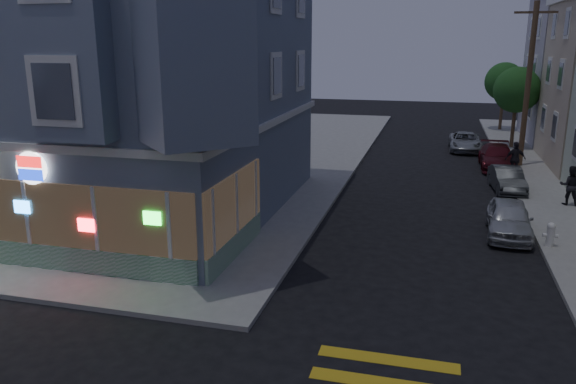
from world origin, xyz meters
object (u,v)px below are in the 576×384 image
at_px(parked_car_b, 507,179).
at_px(parked_car_c, 497,157).
at_px(fire_hydrant, 551,234).
at_px(utility_pole, 528,83).
at_px(pedestrian_a, 570,185).
at_px(parked_car_a, 509,219).
at_px(traffic_signal, 165,161).
at_px(street_tree_far, 504,82).
at_px(parked_car_d, 465,142).
at_px(pedestrian_b, 515,159).
at_px(street_tree_near, 517,90).

relative_size(parked_car_b, parked_car_c, 0.79).
bearing_deg(fire_hydrant, utility_pole, 87.11).
relative_size(pedestrian_a, parked_car_c, 0.37).
distance_m(parked_car_a, traffic_signal, 12.80).
relative_size(street_tree_far, parked_car_b, 1.46).
bearing_deg(fire_hydrant, street_tree_far, 88.15).
xyz_separation_m(parked_car_d, traffic_signal, (-9.67, -23.69, 3.03)).
bearing_deg(pedestrian_b, parked_car_a, 67.66).
bearing_deg(parked_car_b, pedestrian_a, -49.51).
bearing_deg(street_tree_far, parked_car_b, -94.32).
height_order(parked_car_c, fire_hydrant, parked_car_c).
xyz_separation_m(pedestrian_a, parked_car_b, (-2.30, 2.25, -0.42)).
distance_m(pedestrian_a, traffic_signal, 17.65).
xyz_separation_m(utility_pole, parked_car_b, (-1.30, -5.84, -4.20)).
bearing_deg(pedestrian_b, parked_car_c, -90.07).
xyz_separation_m(street_tree_far, pedestrian_b, (-0.86, -17.08, -2.86)).
distance_m(parked_car_d, fire_hydrant, 18.54).
bearing_deg(parked_car_c, parked_car_a, -93.16).
bearing_deg(parked_car_c, parked_car_b, -90.17).
bearing_deg(pedestrian_b, parked_car_d, -88.74).
distance_m(parked_car_b, traffic_signal, 17.66).
bearing_deg(parked_car_d, parked_car_c, -74.30).
bearing_deg(utility_pole, street_tree_near, 88.09).
distance_m(utility_pole, street_tree_far, 14.03).
height_order(street_tree_far, pedestrian_a, street_tree_far).
bearing_deg(street_tree_near, fire_hydrant, -92.60).
bearing_deg(traffic_signal, parked_car_b, 58.00).
relative_size(street_tree_near, fire_hydrant, 6.17).
bearing_deg(pedestrian_a, parked_car_c, -68.36).
relative_size(street_tree_far, parked_car_c, 1.15).
xyz_separation_m(street_tree_far, parked_car_d, (-3.06, -9.44, -3.34)).
height_order(street_tree_near, parked_car_b, street_tree_near).
bearing_deg(parked_car_b, parked_car_a, -100.40).
height_order(utility_pole, parked_car_b, utility_pole).
xyz_separation_m(pedestrian_b, parked_car_d, (-2.20, 7.64, -0.47)).
bearing_deg(parked_car_b, street_tree_near, 77.66).
xyz_separation_m(street_tree_far, parked_car_a, (-2.12, -26.59, -3.27)).
relative_size(street_tree_near, pedestrian_a, 3.07).
bearing_deg(fire_hydrant, pedestrian_a, 73.55).
relative_size(parked_car_b, parked_car_d, 0.84).
bearing_deg(parked_car_c, street_tree_far, 83.98).
bearing_deg(traffic_signal, pedestrian_a, 47.40).
xyz_separation_m(street_tree_far, parked_car_b, (-1.50, -19.84, -3.34)).
distance_m(street_tree_near, parked_car_a, 18.99).
relative_size(parked_car_c, traffic_signal, 0.90).
bearing_deg(fire_hydrant, parked_car_d, 96.68).
distance_m(pedestrian_b, parked_car_b, 2.87).
relative_size(street_tree_near, street_tree_far, 1.00).
bearing_deg(street_tree_near, parked_car_c, -102.73).
height_order(street_tree_near, street_tree_far, same).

